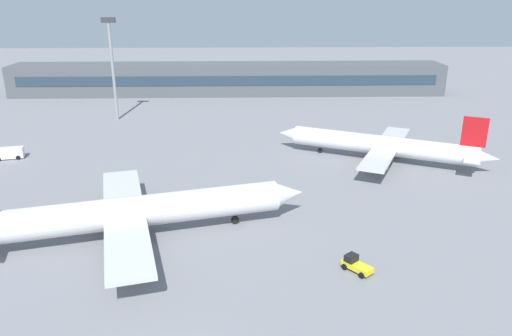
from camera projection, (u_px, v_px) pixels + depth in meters
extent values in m
plane|color=gray|center=(217.00, 186.00, 80.40)|extent=(400.00, 400.00, 0.00)
cube|color=#4C5156|center=(228.00, 79.00, 149.21)|extent=(128.40, 12.00, 9.00)
cube|color=#263847|center=(228.00, 81.00, 143.38)|extent=(121.98, 0.16, 2.80)
cylinder|color=silver|center=(133.00, 212.00, 62.74)|extent=(37.86, 13.65, 4.02)
cone|color=silver|center=(288.00, 194.00, 68.28)|extent=(5.26, 4.83, 3.82)
cube|color=silver|center=(125.00, 215.00, 62.57)|extent=(13.05, 31.99, 0.53)
cylinder|color=gray|center=(128.00, 249.00, 57.35)|extent=(3.82, 2.91, 2.12)
cylinder|color=gray|center=(124.00, 206.00, 68.80)|extent=(3.82, 2.91, 2.12)
cylinder|color=black|center=(235.00, 220.00, 67.30)|extent=(1.13, 0.68, 1.06)
cylinder|color=black|center=(119.00, 245.00, 60.71)|extent=(1.13, 0.68, 1.06)
cylinder|color=black|center=(117.00, 226.00, 65.67)|extent=(1.13, 0.68, 1.06)
cylinder|color=white|center=(381.00, 145.00, 90.97)|extent=(31.48, 17.75, 3.52)
cone|color=white|center=(289.00, 134.00, 98.05)|extent=(4.94, 4.70, 3.34)
cone|color=white|center=(489.00, 158.00, 83.95)|extent=(4.24, 3.75, 2.46)
cube|color=red|center=(475.00, 132.00, 83.57)|extent=(3.80, 2.08, 5.09)
cube|color=silver|center=(473.00, 155.00, 84.87)|extent=(6.38, 9.45, 0.22)
cube|color=silver|center=(386.00, 147.00, 90.70)|extent=(16.15, 26.89, 0.46)
cylinder|color=gray|center=(391.00, 146.00, 95.90)|extent=(3.47, 2.96, 1.85)
cylinder|color=gray|center=(380.00, 163.00, 86.40)|extent=(3.47, 2.96, 1.85)
cylinder|color=black|center=(320.00, 150.00, 96.38)|extent=(0.99, 0.74, 0.93)
cylinder|color=black|center=(393.00, 156.00, 93.19)|extent=(0.99, 0.74, 0.93)
cylinder|color=black|center=(388.00, 164.00, 89.08)|extent=(0.99, 0.74, 0.93)
cube|color=yellow|center=(357.00, 266.00, 55.83)|extent=(3.47, 3.72, 0.60)
cube|color=black|center=(351.00, 258.00, 56.24)|extent=(1.78, 1.74, 0.90)
cylinder|color=black|center=(353.00, 262.00, 57.27)|extent=(0.64, 0.70, 0.70)
cylinder|color=black|center=(344.00, 267.00, 56.29)|extent=(0.64, 0.70, 0.70)
cylinder|color=black|center=(370.00, 270.00, 55.58)|extent=(0.64, 0.70, 0.70)
cylinder|color=black|center=(362.00, 275.00, 54.61)|extent=(0.64, 0.70, 0.70)
cube|color=white|center=(9.00, 153.00, 92.83)|extent=(5.52, 3.14, 1.90)
cube|color=#1E2633|center=(20.00, 150.00, 93.14)|extent=(0.59, 1.89, 0.70)
cylinder|color=black|center=(18.00, 158.00, 92.57)|extent=(0.80, 0.45, 0.76)
cylinder|color=black|center=(20.00, 154.00, 94.42)|extent=(0.80, 0.45, 0.76)
cylinder|color=black|center=(1.00, 156.00, 93.60)|extent=(0.80, 0.45, 0.76)
cylinder|color=gray|center=(113.00, 73.00, 117.26)|extent=(0.70, 0.70, 22.79)
cube|color=#333338|center=(108.00, 20.00, 113.16)|extent=(3.20, 0.80, 1.20)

